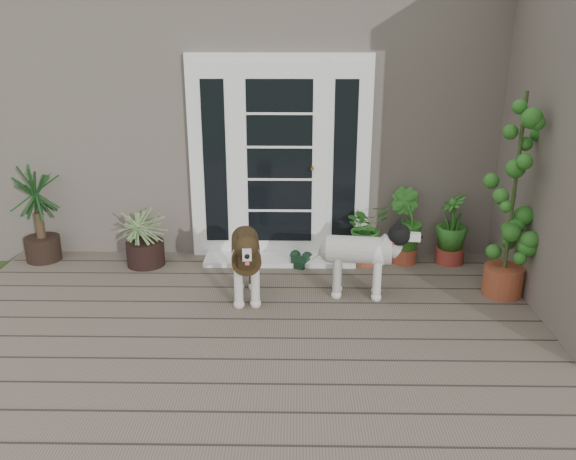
{
  "coord_description": "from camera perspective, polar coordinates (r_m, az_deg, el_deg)",
  "views": [
    {
      "loc": [
        -0.01,
        -3.6,
        2.55
      ],
      "look_at": [
        -0.1,
        1.75,
        0.7
      ],
      "focal_mm": 37.45,
      "sensor_mm": 36.0,
      "label": 1
    }
  ],
  "objects": [
    {
      "name": "herb_b",
      "position": [
        6.47,
        11.04,
        -0.58
      ],
      "size": [
        0.55,
        0.55,
        0.58
      ],
      "primitive_type": "imported",
      "rotation": [
        0.0,
        0.0,
        2.43
      ],
      "color": "#205016",
      "rests_on": "deck"
    },
    {
      "name": "deck",
      "position": [
        4.71,
        0.97,
        -12.85
      ],
      "size": [
        6.2,
        4.6,
        0.12
      ],
      "primitive_type": "cube",
      "color": "#6B5B4C",
      "rests_on": "ground"
    },
    {
      "name": "clog_left",
      "position": [
        6.4,
        0.71,
        -2.78
      ],
      "size": [
        0.15,
        0.31,
        0.09
      ],
      "primitive_type": null,
      "rotation": [
        0.0,
        0.0,
        0.01
      ],
      "color": "#15341B",
      "rests_on": "deck"
    },
    {
      "name": "yucca",
      "position": [
        6.87,
        -22.6,
        1.31
      ],
      "size": [
        0.92,
        0.92,
        1.01
      ],
      "primitive_type": null,
      "rotation": [
        0.0,
        0.0,
        0.41
      ],
      "color": "black",
      "rests_on": "deck"
    },
    {
      "name": "door_unit",
      "position": [
        6.35,
        -0.78,
        6.76
      ],
      "size": [
        1.9,
        0.14,
        2.15
      ],
      "primitive_type": "cube",
      "color": "white",
      "rests_on": "deck"
    },
    {
      "name": "herb_c",
      "position": [
        6.57,
        15.23,
        -0.45
      ],
      "size": [
        0.41,
        0.41,
        0.62
      ],
      "primitive_type": "imported",
      "rotation": [
        0.0,
        0.0,
        4.7
      ],
      "color": "#1C631F",
      "rests_on": "deck"
    },
    {
      "name": "sapling",
      "position": [
        5.74,
        20.65,
        3.17
      ],
      "size": [
        0.72,
        0.72,
        1.95
      ],
      "primitive_type": null,
      "rotation": [
        0.0,
        0.0,
        0.3
      ],
      "color": "#26641C",
      "rests_on": "deck"
    },
    {
      "name": "clog_right",
      "position": [
        6.35,
        1.48,
        -2.95
      ],
      "size": [
        0.27,
        0.35,
        0.09
      ],
      "primitive_type": null,
      "rotation": [
        0.0,
        0.0,
        -0.44
      ],
      "color": "#13311C",
      "rests_on": "deck"
    },
    {
      "name": "herb_a",
      "position": [
        6.36,
        7.42,
        -0.68
      ],
      "size": [
        0.63,
        0.63,
        0.6
      ],
      "primitive_type": "imported",
      "rotation": [
        0.0,
        0.0,
        0.49
      ],
      "color": "#285719",
      "rests_on": "deck"
    },
    {
      "name": "spider_plant",
      "position": [
        6.44,
        -13.51,
        -0.32
      ],
      "size": [
        0.82,
        0.82,
        0.7
      ],
      "primitive_type": null,
      "rotation": [
        0.0,
        0.0,
        0.3
      ],
      "color": "#9DB16D",
      "rests_on": "deck"
    },
    {
      "name": "brindle_dog",
      "position": [
        5.51,
        -4.01,
        -3.16
      ],
      "size": [
        0.45,
        0.87,
        0.7
      ],
      "primitive_type": null,
      "rotation": [
        0.0,
        0.0,
        3.25
      ],
      "color": "#3E2C16",
      "rests_on": "deck"
    },
    {
      "name": "house_main",
      "position": [
        8.31,
        1.04,
        12.18
      ],
      "size": [
        7.4,
        4.0,
        3.1
      ],
      "primitive_type": "cube",
      "color": "#665E54",
      "rests_on": "ground"
    },
    {
      "name": "white_dog",
      "position": [
        5.59,
        6.69,
        -3.07
      ],
      "size": [
        0.84,
        0.44,
        0.67
      ],
      "primitive_type": null,
      "rotation": [
        0.0,
        0.0,
        -1.69
      ],
      "color": "white",
      "rests_on": "deck"
    },
    {
      "name": "door_step",
      "position": [
        6.46,
        -0.79,
        -2.76
      ],
      "size": [
        1.6,
        0.4,
        0.05
      ],
      "primitive_type": "cube",
      "color": "white",
      "rests_on": "deck"
    }
  ]
}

